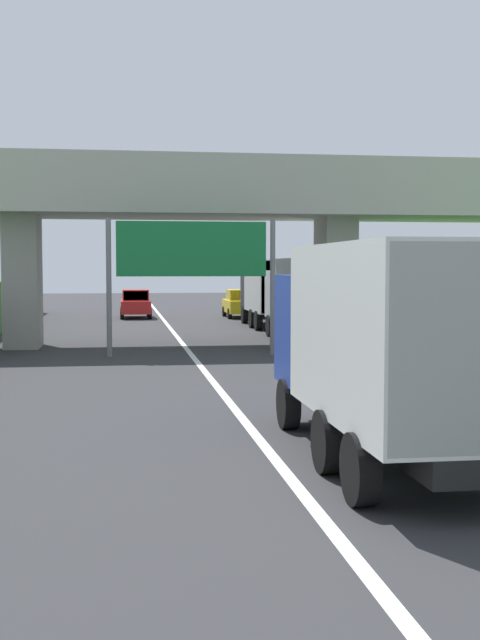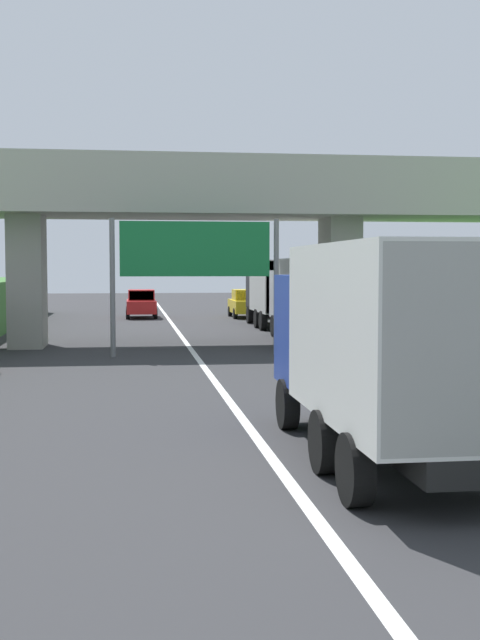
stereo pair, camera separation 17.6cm
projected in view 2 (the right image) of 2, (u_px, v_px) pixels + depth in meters
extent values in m
cube|color=white|center=(203.00, 366.00, 25.53)|extent=(0.20, 95.34, 0.01)
cube|color=#ADA89E|center=(187.00, 203.00, 32.01)|extent=(40.00, 4.80, 1.10)
cube|color=#ADA89E|center=(191.00, 168.00, 29.74)|extent=(40.00, 0.36, 1.10)
cube|color=#ADA89E|center=(183.00, 180.00, 34.13)|extent=(40.00, 0.36, 1.10)
cube|color=#9F9A91|center=(27.00, 282.00, 31.39)|extent=(1.30, 2.20, 5.07)
cube|color=#9F9A91|center=(340.00, 281.00, 33.04)|extent=(1.30, 2.20, 5.07)
cylinder|color=slate|center=(113.00, 288.00, 27.91)|extent=(0.18, 0.18, 4.77)
cylinder|color=slate|center=(276.00, 287.00, 28.67)|extent=(0.18, 0.18, 4.77)
cube|color=#167238|center=(195.00, 249.00, 28.21)|extent=(5.20, 0.12, 1.90)
cube|color=white|center=(195.00, 249.00, 28.19)|extent=(4.89, 0.01, 1.67)
cube|color=black|center=(309.00, 326.00, 33.78)|extent=(1.10, 7.30, 0.36)
cube|color=#B2B5B7|center=(297.00, 294.00, 36.27)|extent=(2.10, 2.10, 2.10)
cube|color=#2D3842|center=(292.00, 287.00, 37.26)|extent=(1.89, 0.06, 0.90)
cube|color=#B7B7B2|center=(315.00, 291.00, 32.65)|extent=(2.30, 5.20, 2.60)
cube|color=gray|center=(331.00, 293.00, 30.10)|extent=(2.21, 0.04, 2.50)
cylinder|color=black|center=(275.00, 326.00, 36.24)|extent=(0.30, 0.96, 0.96)
cylinder|color=black|center=(318.00, 325.00, 36.49)|extent=(0.30, 0.96, 0.96)
cylinder|color=black|center=(296.00, 335.00, 31.20)|extent=(0.30, 0.96, 0.96)
cylinder|color=black|center=(350.00, 335.00, 31.48)|extent=(0.30, 0.96, 0.96)
cylinder|color=black|center=(287.00, 332.00, 32.87)|extent=(0.30, 0.96, 0.96)
cylinder|color=black|center=(339.00, 331.00, 33.16)|extent=(0.30, 0.96, 0.96)
cube|color=black|center=(276.00, 314.00, 42.29)|extent=(1.10, 7.30, 0.36)
cube|color=black|center=(267.00, 289.00, 44.78)|extent=(2.10, 2.10, 2.10)
cube|color=#2D3842|center=(264.00, 283.00, 45.77)|extent=(1.89, 0.06, 0.90)
cube|color=#B7B7B2|center=(279.00, 286.00, 41.15)|extent=(2.30, 5.20, 2.60)
cube|color=gray|center=(289.00, 287.00, 38.60)|extent=(2.21, 0.04, 2.50)
cylinder|color=black|center=(250.00, 315.00, 44.74)|extent=(0.30, 0.96, 0.96)
cylinder|color=black|center=(285.00, 314.00, 45.00)|extent=(0.30, 0.96, 0.96)
cylinder|color=black|center=(263.00, 321.00, 39.70)|extent=(0.30, 0.96, 0.96)
cylinder|color=black|center=(306.00, 320.00, 39.99)|extent=(0.30, 0.96, 0.96)
cylinder|color=black|center=(258.00, 319.00, 41.38)|extent=(0.30, 0.96, 0.96)
cylinder|color=black|center=(299.00, 318.00, 41.66)|extent=(0.30, 0.96, 0.96)
cube|color=black|center=(378.00, 418.00, 13.11)|extent=(1.10, 7.30, 0.36)
cube|color=#233D9E|center=(338.00, 330.00, 15.61)|extent=(2.10, 2.10, 2.10)
cube|color=#2D3842|center=(325.00, 311.00, 16.60)|extent=(1.89, 0.06, 0.90)
cube|color=silver|center=(400.00, 332.00, 11.98)|extent=(2.30, 5.20, 2.60)
cube|color=#A8A8A4|center=(473.00, 350.00, 9.43)|extent=(2.21, 0.04, 2.50)
cylinder|color=black|center=(288.00, 404.00, 15.57)|extent=(0.30, 0.96, 0.96)
cylinder|color=black|center=(386.00, 402.00, 15.83)|extent=(0.30, 0.96, 0.96)
cylinder|color=black|center=(355.00, 469.00, 10.53)|extent=(0.30, 0.96, 0.96)
cylinder|color=black|center=(324.00, 442.00, 12.20)|extent=(0.30, 0.96, 0.96)
cylinder|color=black|center=(461.00, 438.00, 12.49)|extent=(0.30, 0.96, 0.96)
cube|color=red|center=(141.00, 306.00, 49.62)|extent=(1.76, 4.10, 0.76)
cube|color=red|center=(141.00, 295.00, 49.43)|extent=(1.56, 1.90, 0.64)
cube|color=#2D3842|center=(141.00, 296.00, 48.52)|extent=(1.44, 0.06, 0.54)
cylinder|color=black|center=(128.00, 312.00, 50.79)|extent=(0.22, 0.64, 0.64)
cylinder|color=black|center=(154.00, 311.00, 51.01)|extent=(0.22, 0.64, 0.64)
cylinder|color=black|center=(128.00, 314.00, 48.28)|extent=(0.22, 0.64, 0.64)
cylinder|color=black|center=(156.00, 314.00, 48.50)|extent=(0.22, 0.64, 0.64)
cube|color=gold|center=(246.00, 306.00, 49.94)|extent=(1.76, 4.10, 0.76)
cube|color=gold|center=(246.00, 295.00, 49.74)|extent=(1.56, 1.90, 0.64)
cube|color=#2D3842|center=(248.00, 295.00, 48.83)|extent=(1.44, 0.06, 0.54)
cylinder|color=black|center=(230.00, 311.00, 51.11)|extent=(0.22, 0.64, 0.64)
cylinder|color=black|center=(256.00, 311.00, 51.33)|extent=(0.22, 0.64, 0.64)
cylinder|color=black|center=(235.00, 314.00, 48.59)|extent=(0.22, 0.64, 0.64)
cylinder|color=black|center=(262.00, 313.00, 48.81)|extent=(0.22, 0.64, 0.64)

